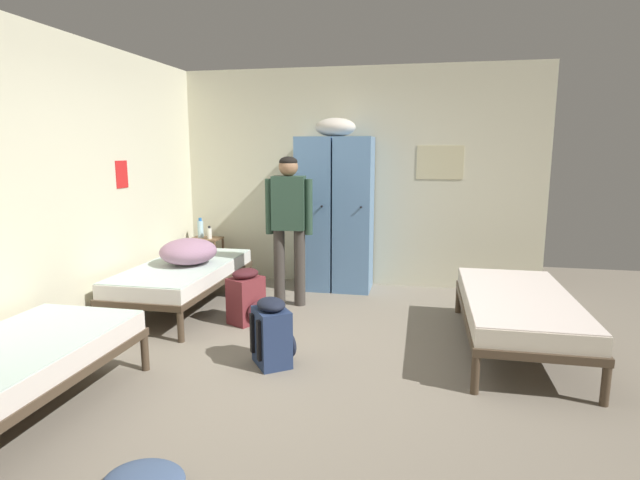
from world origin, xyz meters
name	(u,v)px	position (x,y,z in m)	size (l,w,h in m)	color
ground_plane	(314,358)	(0.00, 0.00, 0.00)	(7.79, 7.79, 0.00)	gray
room_backdrop	(231,183)	(-1.16, 1.19, 1.35)	(4.55, 4.93, 2.70)	beige
locker_bank	(335,211)	(-0.21, 2.15, 0.97)	(0.90, 0.55, 2.07)	#5B84B2
shelf_unit	(207,255)	(-1.91, 2.17, 0.35)	(0.38, 0.30, 0.57)	brown
bed_right	(518,306)	(1.66, 0.54, 0.38)	(0.90, 1.90, 0.49)	#473828
bed_left_rear	(184,274)	(-1.66, 1.02, 0.38)	(0.90, 1.90, 0.49)	#473828
bedding_heap	(188,251)	(-1.60, 1.05, 0.63)	(0.59, 0.63, 0.27)	gray
person_traveler	(289,217)	(-0.58, 1.38, 0.98)	(0.51, 0.24, 1.63)	#3D3833
water_bottle	(200,229)	(-1.99, 2.19, 0.69)	(0.07, 0.07, 0.26)	#B2DBEA
lotion_bottle	(209,233)	(-1.84, 2.13, 0.64)	(0.06, 0.06, 0.17)	white
backpack_maroon	(247,297)	(-0.84, 0.71, 0.26)	(0.41, 0.39, 0.55)	maroon
backpack_navy	(273,333)	(-0.29, -0.19, 0.26)	(0.42, 0.41, 0.55)	navy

